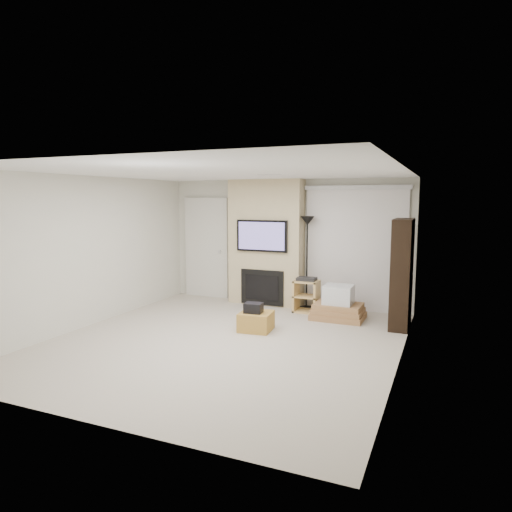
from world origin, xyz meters
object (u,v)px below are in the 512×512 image
at_px(ottoman, 256,321).
at_px(floor_lamp, 307,236).
at_px(av_stand, 306,294).
at_px(bookshelf, 402,274).
at_px(box_stack, 338,306).

relative_size(ottoman, floor_lamp, 0.28).
xyz_separation_m(ottoman, av_stand, (0.40, 1.49, 0.20)).
bearing_deg(bookshelf, floor_lamp, 160.57).
bearing_deg(av_stand, ottoman, -104.96).
xyz_separation_m(ottoman, bookshelf, (2.13, 1.12, 0.75)).
height_order(box_stack, bookshelf, bookshelf).
height_order(ottoman, box_stack, box_stack).
bearing_deg(floor_lamp, bookshelf, -19.43).
height_order(floor_lamp, bookshelf, bookshelf).
bearing_deg(floor_lamp, av_stand, -73.70).
distance_m(floor_lamp, box_stack, 1.50).
relative_size(floor_lamp, bookshelf, 1.00).
bearing_deg(bookshelf, ottoman, -152.24).
height_order(ottoman, av_stand, av_stand).
bearing_deg(floor_lamp, box_stack, -35.78).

